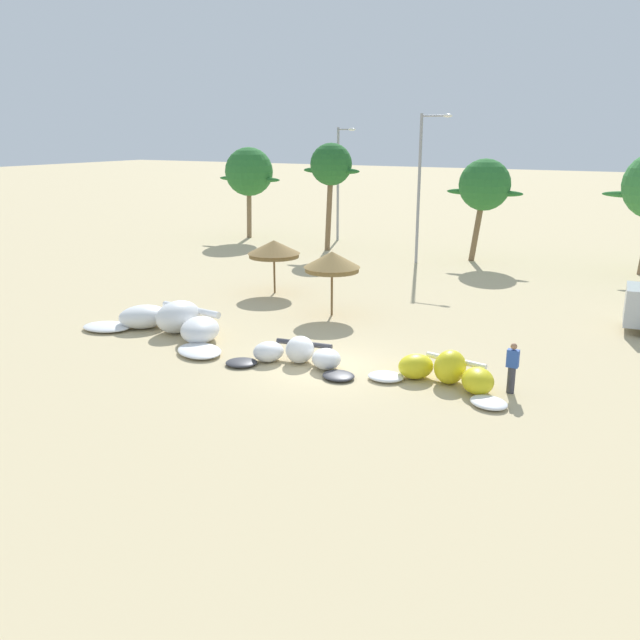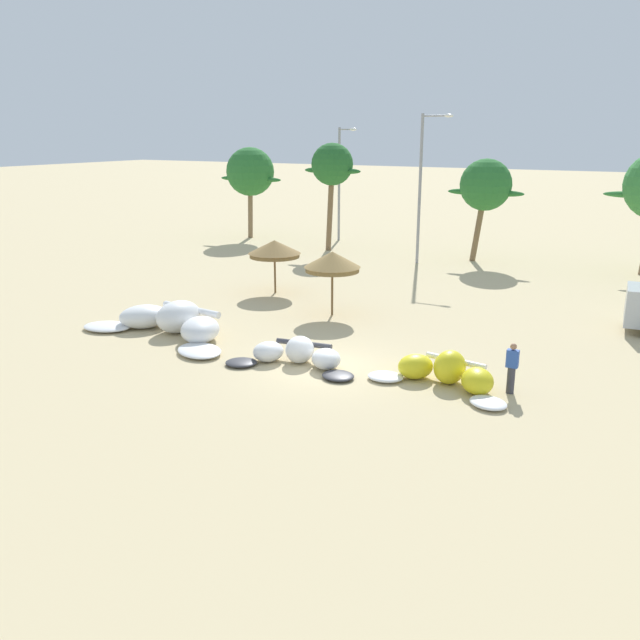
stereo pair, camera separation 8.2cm
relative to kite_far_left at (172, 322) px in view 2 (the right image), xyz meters
The scene contains 12 objects.
ground_plane 7.26m from the kite_far_left, ahead, with size 260.00×260.00×0.00m, color #C6B284.
kite_far_left is the anchor object (origin of this frame).
kite_left 6.28m from the kite_far_left, ahead, with size 4.93×2.54×0.95m.
kite_left_of_center 11.42m from the kite_far_left, ahead, with size 4.97×2.66×1.10m.
beach_umbrella_near_van 8.19m from the kite_far_left, 91.11° to the left, with size 2.62×2.62×2.68m.
beach_umbrella_middle 7.36m from the kite_far_left, 52.61° to the left, with size 2.48×2.48×2.86m.
person_near_kites 13.40m from the kite_far_left, ahead, with size 0.36×0.24×1.62m.
palm_leftmost 25.58m from the kite_far_left, 116.93° to the left, with size 5.38×3.59×6.77m.
palm_left 21.23m from the kite_far_left, 99.41° to the left, with size 4.17×2.78×7.16m.
palm_left_of_gap 22.70m from the kite_far_left, 72.58° to the left, with size 4.70×3.13×6.31m.
lamppost_west 25.35m from the kite_far_left, 101.23° to the left, with size 1.46×0.24×8.16m.
lamppost_west_center 19.73m from the kite_far_left, 79.49° to the left, with size 1.94×0.24×8.88m.
Camera 2 is at (10.14, -19.04, 7.84)m, focal length 37.09 mm.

